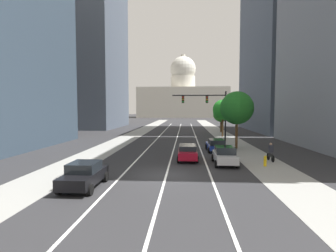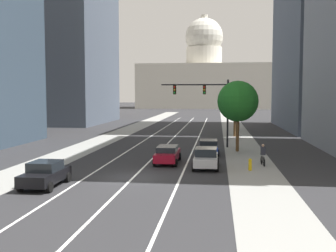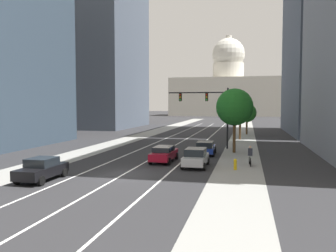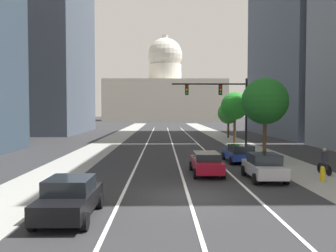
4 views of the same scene
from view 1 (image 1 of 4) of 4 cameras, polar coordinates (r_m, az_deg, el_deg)
name	(u,v)px [view 1 (image 1 of 4)]	position (r m, az deg, el deg)	size (l,w,h in m)	color
ground_plane	(179,131)	(59.28, 2.38, -1.05)	(400.00, 400.00, 0.00)	#2B2B2D
sidewalk_left	(138,133)	(55.14, -6.46, -1.41)	(3.85, 130.00, 0.01)	gray
sidewalk_right	(220,133)	(54.73, 11.03, -1.49)	(3.85, 130.00, 0.01)	gray
lane_stripe_left	(158,138)	(44.56, -2.21, -2.58)	(0.16, 90.00, 0.01)	white
lane_stripe_center	(177,138)	(44.35, 1.92, -2.61)	(0.16, 90.00, 0.01)	white
lane_stripe_right	(196,138)	(44.36, 6.08, -2.62)	(0.16, 90.00, 0.01)	white
office_tower_far_left	(78,52)	(77.03, -18.78, 14.78)	(22.64, 24.51, 39.88)	#4C5666
office_tower_far_right	(295,32)	(67.85, 25.55, 17.68)	(18.82, 28.37, 43.33)	#4C5666
capitol_building	(183,98)	(157.78, 3.22, 6.12)	(51.43, 24.62, 36.88)	beige
car_silver	(225,155)	(23.76, 12.09, -6.15)	(1.99, 4.12, 1.59)	#B2B5BA
car_blue	(216,145)	(30.65, 10.19, -4.01)	(2.06, 4.19, 1.48)	#1E389E
car_black	(84,175)	(17.34, -17.57, -9.95)	(2.05, 4.21, 1.57)	black
car_crimson	(188,152)	(25.40, 4.23, -5.55)	(1.93, 4.70, 1.44)	maroon
traffic_signal_mast	(209,107)	(35.89, 8.88, 4.06)	(7.18, 0.39, 7.20)	black
fire_hydrant	(265,161)	(23.99, 20.14, -7.05)	(0.26, 0.35, 0.91)	yellow
cyclist	(271,152)	(26.42, 21.21, -5.26)	(0.38, 1.70, 1.72)	black
street_tree_mid_right	(221,114)	(57.00, 11.31, 2.52)	(3.31, 3.31, 5.47)	#51381E
street_tree_far_right	(223,110)	(47.57, 11.68, 3.45)	(3.50, 3.50, 6.52)	#51381E
street_tree_near_right	(237,108)	(33.37, 14.58, 3.76)	(4.03, 4.03, 7.00)	#51381E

